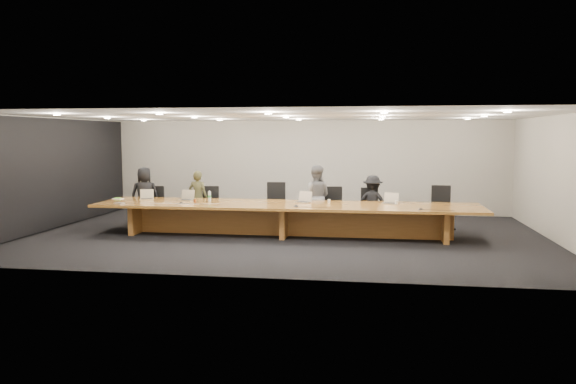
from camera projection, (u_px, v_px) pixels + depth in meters
name	position (u px, v px, depth m)	size (l,w,h in m)	color
ground	(286.00, 235.00, 13.23)	(12.00, 12.00, 0.00)	black
back_wall	(306.00, 167.00, 17.02)	(12.00, 0.02, 2.80)	beige
left_wall_panel	(51.00, 175.00, 13.99)	(0.08, 7.84, 2.74)	black
conference_table	(286.00, 214.00, 13.18)	(9.00, 1.80, 0.75)	brown
chair_far_left	(154.00, 204.00, 15.06)	(0.51, 0.51, 1.01)	black
chair_left	(209.00, 206.00, 14.70)	(0.53, 0.53, 1.04)	black
chair_mid_left	(275.00, 204.00, 14.54)	(0.59, 0.59, 1.16)	black
chair_mid_right	(334.00, 207.00, 14.21)	(0.55, 0.55, 1.07)	black
chair_right	(367.00, 208.00, 14.18)	(0.53, 0.53, 1.04)	black
chair_far_right	(441.00, 208.00, 13.90)	(0.57, 0.57, 1.13)	black
person_a	(145.00, 195.00, 14.98)	(0.74, 0.48, 1.52)	black
person_b	(198.00, 198.00, 14.79)	(0.52, 0.34, 1.43)	#38381E
person_c	(316.00, 197.00, 14.21)	(0.78, 0.61, 1.60)	#5B5B5D
person_d	(373.00, 202.00, 14.07)	(0.87, 0.50, 1.35)	black
laptop_a	(147.00, 194.00, 14.06)	(0.33, 0.24, 0.26)	#C6B697
laptop_b	(186.00, 195.00, 13.84)	(0.34, 0.25, 0.27)	#C1B293
laptop_d	(303.00, 197.00, 13.39)	(0.35, 0.26, 0.28)	beige
laptop_e	(390.00, 198.00, 13.15)	(0.34, 0.25, 0.27)	#C5B496
water_bottle	(209.00, 196.00, 13.68)	(0.08, 0.08, 0.24)	#AFBFBB
amber_mug	(195.00, 201.00, 13.38)	(0.07, 0.07, 0.09)	brown
paper_cup_near	(329.00, 201.00, 13.34)	(0.07, 0.07, 0.08)	silver
paper_cup_far	(397.00, 203.00, 13.00)	(0.08, 0.08, 0.09)	white
notepad	(118.00, 199.00, 14.15)	(0.24, 0.19, 0.01)	white
lime_gadget	(118.00, 198.00, 14.14)	(0.14, 0.08, 0.02)	#64CB36
av_box	(119.00, 203.00, 13.14)	(0.21, 0.16, 0.03)	#B3B3B8
mic_left	(181.00, 203.00, 13.25)	(0.11, 0.11, 0.03)	black
mic_center	(296.00, 206.00, 12.64)	(0.13, 0.13, 0.03)	black
mic_right	(421.00, 209.00, 12.13)	(0.11, 0.11, 0.03)	black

